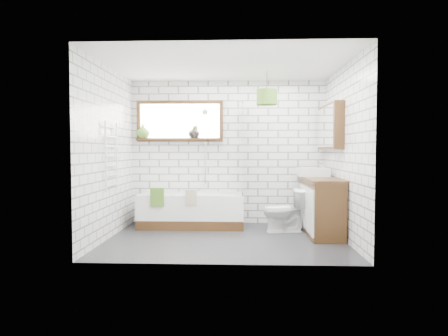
{
  "coord_description": "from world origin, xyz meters",
  "views": [
    {
      "loc": [
        0.22,
        -5.74,
        1.29
      ],
      "look_at": [
        -0.03,
        0.25,
        1.02
      ],
      "focal_mm": 32.0,
      "sensor_mm": 36.0,
      "label": 1
    }
  ],
  "objects_px": {
    "vanity": "(320,205)",
    "pendant": "(267,97)",
    "bathtub": "(192,210)",
    "basin": "(313,172)",
    "toilet": "(284,210)"
  },
  "relations": [
    {
      "from": "bathtub",
      "to": "toilet",
      "type": "height_order",
      "value": "toilet"
    },
    {
      "from": "bathtub",
      "to": "basin",
      "type": "height_order",
      "value": "basin"
    },
    {
      "from": "basin",
      "to": "pendant",
      "type": "xyz_separation_m",
      "value": [
        -0.78,
        -0.34,
        1.17
      ]
    },
    {
      "from": "vanity",
      "to": "basin",
      "type": "relative_size",
      "value": 3.19
    },
    {
      "from": "bathtub",
      "to": "pendant",
      "type": "height_order",
      "value": "pendant"
    },
    {
      "from": "bathtub",
      "to": "toilet",
      "type": "xyz_separation_m",
      "value": [
        1.51,
        -0.38,
        0.06
      ]
    },
    {
      "from": "vanity",
      "to": "pendant",
      "type": "distance_m",
      "value": 1.87
    },
    {
      "from": "vanity",
      "to": "pendant",
      "type": "xyz_separation_m",
      "value": [
        -0.84,
        -0.04,
        1.67
      ]
    },
    {
      "from": "bathtub",
      "to": "toilet",
      "type": "relative_size",
      "value": 2.56
    },
    {
      "from": "basin",
      "to": "toilet",
      "type": "height_order",
      "value": "basin"
    },
    {
      "from": "bathtub",
      "to": "pendant",
      "type": "bearing_deg",
      "value": -21.63
    },
    {
      "from": "vanity",
      "to": "toilet",
      "type": "relative_size",
      "value": 2.23
    },
    {
      "from": "bathtub",
      "to": "basin",
      "type": "distance_m",
      "value": 2.1
    },
    {
      "from": "basin",
      "to": "bathtub",
      "type": "bearing_deg",
      "value": 175.82
    },
    {
      "from": "basin",
      "to": "pendant",
      "type": "bearing_deg",
      "value": -156.45
    }
  ]
}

